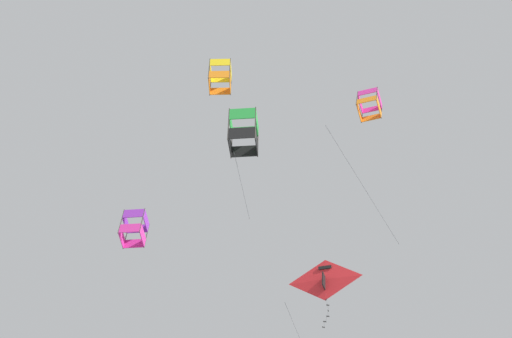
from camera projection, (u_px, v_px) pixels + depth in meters
kite_box_far_centre at (134, 228)px, 41.26m from camera, size 1.60×2.07×2.30m
kite_box_highest at (220, 77)px, 36.13m from camera, size 1.21×1.57×1.90m
kite_delta_near_left at (325, 280)px, 39.28m from camera, size 3.63×2.71×10.00m
kite_box_low_drifter at (369, 105)px, 35.50m from camera, size 3.27×2.60×7.84m
kite_box_mid_left at (243, 133)px, 32.80m from camera, size 1.51×1.75×5.43m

